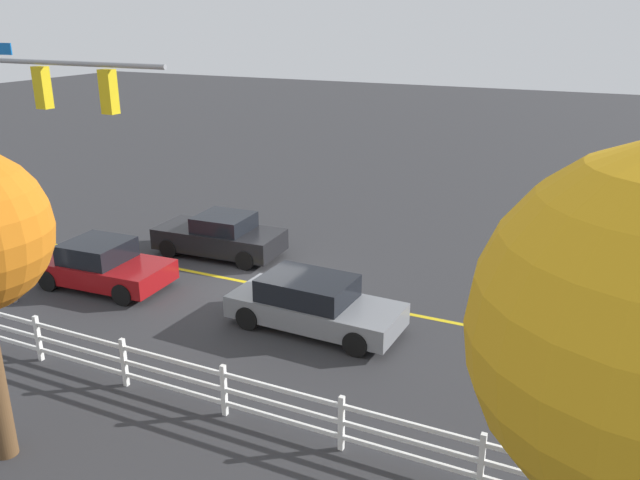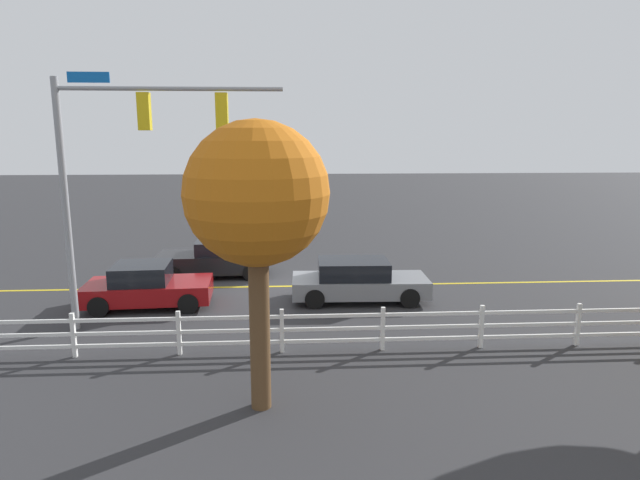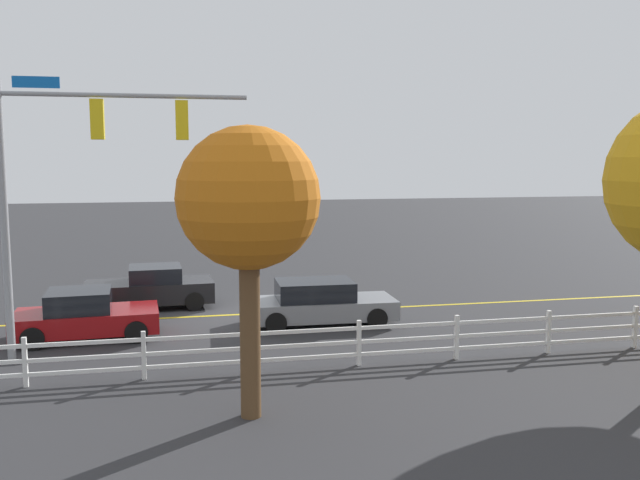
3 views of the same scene
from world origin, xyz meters
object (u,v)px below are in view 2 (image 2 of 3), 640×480
object	(u,v)px
car_0	(358,281)
car_1	(215,259)
tree_2	(257,197)
car_2	(147,286)

from	to	relation	value
car_0	car_1	world-z (taller)	car_1
car_0	tree_2	size ratio (longest dim) A/B	0.79
car_1	tree_2	size ratio (longest dim) A/B	0.76
car_0	tree_2	distance (m)	8.52
tree_2	car_2	bearing A→B (deg)	-59.78
car_2	tree_2	size ratio (longest dim) A/B	0.70
car_1	car_2	distance (m)	4.14
car_2	tree_2	bearing A→B (deg)	-63.10
car_0	car_2	distance (m)	6.92
car_0	car_1	xyz separation A→B (m)	(5.23, -3.53, 0.00)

